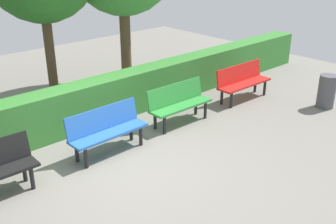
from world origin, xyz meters
TOP-DOWN VIEW (x-y plane):
  - ground_plane at (0.00, 0.00)m, footprint 17.64×17.64m
  - bench_red at (-4.07, -0.63)m, footprint 1.61×0.49m
  - bench_green at (-1.92, -0.66)m, footprint 1.52×0.49m
  - bench_blue at (-0.02, -0.60)m, footprint 1.55×0.49m
  - hedge_row at (-0.95, -1.87)m, footprint 13.64×0.56m
  - trash_bin at (-5.11, 1.07)m, footprint 0.40×0.40m

SIDE VIEW (x-z plane):
  - ground_plane at x=0.00m, z-range 0.00..0.00m
  - trash_bin at x=-5.11m, z-range 0.00..0.80m
  - hedge_row at x=-0.95m, z-range 0.00..0.96m
  - bench_green at x=-1.92m, z-range 0.05..0.91m
  - bench_blue at x=-0.02m, z-range 0.05..0.91m
  - bench_red at x=-4.07m, z-range 0.05..0.91m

